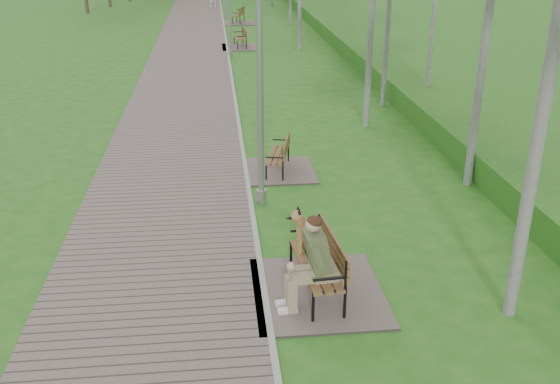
{
  "coord_description": "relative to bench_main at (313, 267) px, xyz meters",
  "views": [
    {
      "loc": [
        -0.63,
        -8.45,
        5.31
      ],
      "look_at": [
        0.37,
        1.07,
        1.24
      ],
      "focal_mm": 40.0,
      "sensor_mm": 36.0,
      "label": 1
    }
  ],
  "objects": [
    {
      "name": "kerb",
      "position": [
        -0.74,
        21.7,
        -0.48
      ],
      "size": [
        0.1,
        67.0,
        0.05
      ],
      "primitive_type": "cube",
      "color": "#999993",
      "rests_on": "ground"
    },
    {
      "name": "bench_main",
      "position": [
        0.0,
        0.0,
        0.0
      ],
      "size": [
        2.02,
        2.25,
        1.77
      ],
      "color": "#6F6059",
      "rests_on": "ground"
    },
    {
      "name": "bench_far",
      "position": [
        0.16,
        30.26,
        -0.28
      ],
      "size": [
        1.94,
        2.16,
        1.19
      ],
      "color": "#6F6059",
      "rests_on": "ground"
    },
    {
      "name": "bench_third",
      "position": [
        -0.11,
        21.97,
        -0.3
      ],
      "size": [
        1.8,
        2.0,
        1.11
      ],
      "color": "#6F6059",
      "rests_on": "ground"
    },
    {
      "name": "lamp_post_second",
      "position": [
        -0.66,
        19.7,
        1.65
      ],
      "size": [
        0.18,
        0.18,
        4.6
      ],
      "color": "gray",
      "rests_on": "ground"
    },
    {
      "name": "bench_second",
      "position": [
        0.01,
        5.4,
        -0.32
      ],
      "size": [
        1.63,
        1.81,
        1.0
      ],
      "color": "#6F6059",
      "rests_on": "ground"
    },
    {
      "name": "embankment",
      "position": [
        11.26,
        20.2,
        -0.5
      ],
      "size": [
        14.0,
        70.0,
        1.6
      ],
      "primitive_type": "cube",
      "color": "#46852A",
      "rests_on": "ground"
    },
    {
      "name": "walkway",
      "position": [
        -2.49,
        21.7,
        -0.48
      ],
      "size": [
        3.5,
        67.0,
        0.04
      ],
      "primitive_type": "cube",
      "color": "#6F6059",
      "rests_on": "ground"
    },
    {
      "name": "ground",
      "position": [
        -0.74,
        0.2,
        -0.5
      ],
      "size": [
        120.0,
        120.0,
        0.0
      ],
      "primitive_type": "plane",
      "color": "#25641A",
      "rests_on": "ground"
    },
    {
      "name": "lamp_post_near",
      "position": [
        -0.52,
        3.58,
        2.04
      ],
      "size": [
        0.21,
        0.21,
        5.45
      ],
      "color": "gray",
      "rests_on": "ground"
    }
  ]
}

